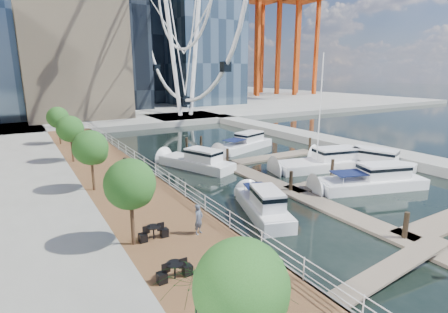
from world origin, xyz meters
name	(u,v)px	position (x,y,z in m)	size (l,w,h in m)	color
ground	(342,239)	(0.00, 0.00, 0.00)	(520.00, 520.00, 0.00)	black
boardwalk	(123,187)	(-9.00, 15.00, 0.50)	(6.00, 60.00, 1.00)	brown
seawall	(157,181)	(-6.00, 15.00, 0.50)	(0.25, 60.00, 1.00)	#595954
land_far	(73,102)	(0.00, 102.00, 0.50)	(200.00, 114.00, 1.00)	gray
breakwater	(326,141)	(20.00, 20.00, 0.50)	(4.00, 60.00, 1.00)	gray
pier	(186,118)	(14.00, 52.00, 0.50)	(14.00, 12.00, 1.00)	gray
railing	(156,170)	(-6.10, 15.00, 1.52)	(0.10, 60.00, 1.05)	white
floating_docks	(316,172)	(7.97, 9.98, 0.49)	(16.00, 34.00, 2.60)	#6D6051
port_cranes	(266,43)	(67.67, 95.67, 20.00)	(40.00, 52.00, 38.00)	#D84C14
street_trees	(90,148)	(-11.40, 14.00, 4.29)	(2.60, 42.60, 4.60)	#3F2B1C
cafe_tables	(205,292)	(-10.40, -2.00, 1.37)	(2.50, 13.70, 0.74)	black
yacht_foreground	(370,189)	(9.40, 5.09, 0.00)	(2.76, 10.32, 2.15)	white
pedestrian_near	(199,219)	(-7.94, 3.31, 1.86)	(0.63, 0.41, 1.72)	#535C6E
pedestrian_mid	(125,166)	(-8.20, 16.84, 1.78)	(0.76, 0.59, 1.56)	#7E6257
pedestrian_far	(79,137)	(-9.44, 32.84, 1.89)	(1.04, 0.43, 1.77)	#2F353B
moored_yachts	(318,172)	(9.28, 11.02, 0.00)	(21.92, 34.86, 11.50)	white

